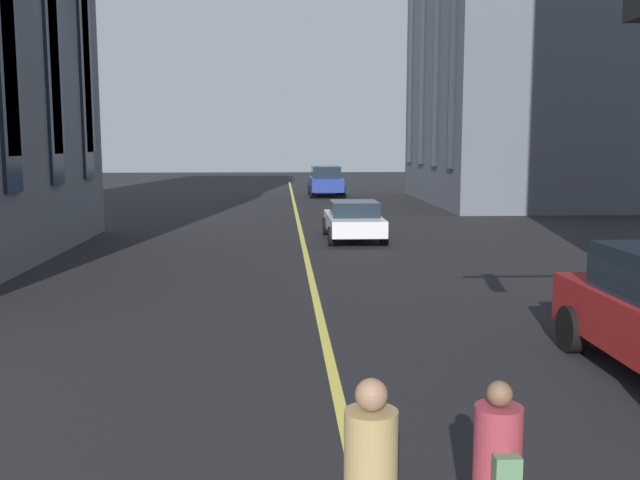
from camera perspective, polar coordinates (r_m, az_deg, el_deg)
name	(u,v)px	position (r m, az deg, el deg)	size (l,w,h in m)	color
lane_centre_line	(306,254)	(22.05, -1.13, -1.12)	(80.00, 0.16, 0.01)	#D8C64C
car_white_near	(354,220)	(25.20, 2.66, 1.58)	(4.40, 1.95, 1.37)	silver
car_blue_parked_b	(326,181)	(45.59, 0.46, 4.68)	(4.70, 2.14, 1.88)	navy
pedestrian_companion	(497,477)	(6.16, 13.75, -17.68)	(0.50, 0.38, 1.56)	beige
building_right_near	(524,67)	(42.67, 15.77, 12.97)	(14.89, 10.65, 15.01)	#565B66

